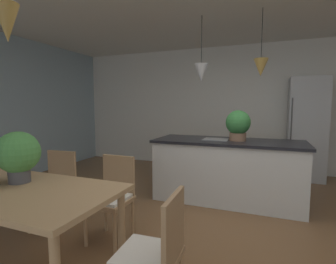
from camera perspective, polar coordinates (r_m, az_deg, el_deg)
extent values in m
cube|color=brown|center=(2.98, 12.01, -22.72)|extent=(10.00, 8.40, 0.04)
cube|color=white|center=(5.86, 17.51, 5.12)|extent=(10.00, 0.12, 2.70)
cube|color=tan|center=(2.40, -31.40, -10.98)|extent=(1.71, 0.86, 0.04)
cylinder|color=tan|center=(2.28, -10.31, -21.05)|extent=(0.06, 0.06, 0.74)
cube|color=#A87F56|center=(3.24, -24.53, -12.10)|extent=(0.43, 0.43, 0.04)
cube|color=white|center=(3.23, -24.56, -11.51)|extent=(0.39, 0.39, 0.03)
cube|color=#A87F56|center=(3.31, -22.62, -7.51)|extent=(0.38, 0.06, 0.42)
cylinder|color=#A87F56|center=(3.09, -24.06, -17.41)|extent=(0.04, 0.04, 0.41)
cylinder|color=#A87F56|center=(3.31, -28.68, -16.03)|extent=(0.04, 0.04, 0.41)
cylinder|color=#A87F56|center=(3.33, -20.08, -15.51)|extent=(0.04, 0.04, 0.41)
cylinder|color=#A87F56|center=(3.54, -24.62, -14.42)|extent=(0.04, 0.04, 0.41)
cube|color=#A87F56|center=(1.82, -4.80, -26.41)|extent=(0.42, 0.42, 0.04)
cube|color=white|center=(1.80, -4.81, -25.47)|extent=(0.38, 0.38, 0.03)
cube|color=#A87F56|center=(1.65, 1.30, -20.78)|extent=(0.05, 0.38, 0.42)
cube|color=#A87F56|center=(2.76, -12.96, -14.83)|extent=(0.40, 0.40, 0.04)
cube|color=white|center=(2.75, -12.98, -14.15)|extent=(0.36, 0.36, 0.03)
cube|color=#A87F56|center=(2.83, -10.98, -9.37)|extent=(0.38, 0.03, 0.42)
cylinder|color=#A87F56|center=(2.64, -11.83, -21.21)|extent=(0.04, 0.04, 0.41)
cylinder|color=#A87F56|center=(2.82, -17.95, -19.48)|extent=(0.04, 0.04, 0.41)
cylinder|color=#A87F56|center=(2.90, -7.91, -18.55)|extent=(0.04, 0.04, 0.41)
cylinder|color=#A87F56|center=(3.07, -13.71, -17.24)|extent=(0.04, 0.04, 0.41)
cube|color=silver|center=(3.91, 13.12, -8.51)|extent=(2.07, 0.79, 0.88)
cube|color=black|center=(3.82, 13.27, -2.10)|extent=(2.13, 0.85, 0.04)
cube|color=gray|center=(3.85, 10.66, -1.62)|extent=(0.36, 0.30, 0.01)
cube|color=#B2B5B7|center=(5.51, 28.51, 0.63)|extent=(0.65, 0.64, 1.93)
cylinder|color=#4C4C4C|center=(5.14, 25.82, 0.44)|extent=(0.02, 0.02, 1.16)
cone|color=olive|center=(2.30, -32.34, 19.91)|extent=(0.18, 0.18, 0.27)
cylinder|color=black|center=(3.98, 7.53, 19.76)|extent=(0.01, 0.01, 0.68)
cone|color=#B7B7B7|center=(3.89, 7.43, 13.02)|extent=(0.20, 0.20, 0.26)
cylinder|color=black|center=(3.87, 20.29, 20.00)|extent=(0.01, 0.01, 0.66)
cone|color=olive|center=(3.79, 20.04, 13.38)|extent=(0.20, 0.20, 0.24)
cylinder|color=#8C664C|center=(3.79, 15.32, -1.03)|extent=(0.23, 0.23, 0.11)
sphere|color=#387F3D|center=(3.78, 15.40, 2.07)|extent=(0.35, 0.35, 0.35)
cylinder|color=#4C4C51|center=(2.51, -30.28, -8.50)|extent=(0.17, 0.17, 0.11)
sphere|color=#478C42|center=(2.47, -30.52, -3.93)|extent=(0.35, 0.35, 0.35)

